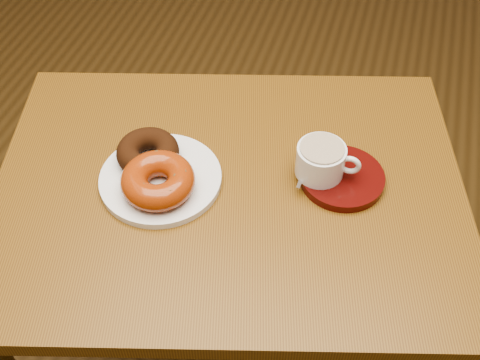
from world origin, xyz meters
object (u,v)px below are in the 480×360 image
(cafe_table, at_px, (230,228))
(coffee_cup, at_px, (321,160))
(donut_plate, at_px, (161,179))
(saucer, at_px, (342,178))

(cafe_table, height_order, coffee_cup, coffee_cup)
(donut_plate, distance_m, saucer, 0.31)
(donut_plate, xyz_separation_m, coffee_cup, (0.26, 0.08, 0.04))
(saucer, bearing_deg, donut_plate, -163.85)
(saucer, bearing_deg, cafe_table, -160.90)
(donut_plate, height_order, saucer, saucer)
(cafe_table, height_order, saucer, saucer)
(donut_plate, bearing_deg, coffee_cup, 17.59)
(donut_plate, bearing_deg, saucer, 16.15)
(saucer, bearing_deg, coffee_cup, -174.01)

